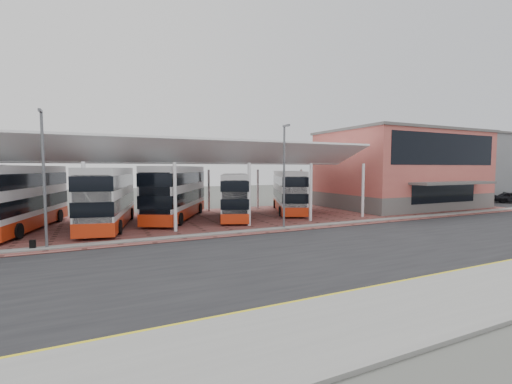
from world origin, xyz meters
The scene contains 18 objects.
ground centered at (0.00, 0.00, 0.00)m, with size 140.00×140.00×0.00m, color #474843.
road centered at (0.00, -1.00, 0.01)m, with size 120.00×14.00×0.02m, color black.
forecourt centered at (2.00, 13.00, 0.03)m, with size 72.00×16.00×0.06m, color brown.
sidewalk centered at (0.00, -9.00, 0.07)m, with size 120.00×4.00×0.14m, color slate.
north_kerb centered at (0.00, 6.20, 0.07)m, with size 120.00×0.80×0.14m, color slate.
yellow_line_near centered at (0.00, -7.00, 0.03)m, with size 120.00×0.12×0.01m, color gold.
yellow_line_far centered at (0.00, -6.70, 0.03)m, with size 120.00×0.12×0.01m, color gold.
canopy centered at (-6.00, 13.94, 5.80)m, with size 37.00×11.63×7.07m.
terminal centered at (23.00, 13.92, 4.66)m, with size 18.40×14.40×9.25m.
warehouse centered at (48.00, 24.00, 5.15)m, with size 30.50×20.50×10.25m.
lamp_west centered at (-14.00, 6.27, 4.36)m, with size 0.16×0.90×8.07m.
lamp_east centered at (2.00, 6.27, 4.36)m, with size 0.16×0.90×8.07m.
bus_1 centered at (-16.48, 14.05, 2.49)m, with size 5.42×12.18×4.89m.
bus_2 centered at (-10.42, 12.88, 2.41)m, with size 4.86×11.80×4.74m.
bus_3 centered at (-4.53, 14.92, 2.48)m, with size 7.97×11.71×4.87m.
bus_4 centered at (0.65, 13.32, 2.12)m, with size 5.84×10.20×4.14m.
bus_5 centered at (7.48, 14.87, 2.24)m, with size 6.51×10.73×4.39m.
suitcase centered at (-14.71, 6.37, 0.33)m, with size 0.32×0.23×0.54m, color black.
Camera 1 is at (-11.26, -16.86, 4.77)m, focal length 24.00 mm.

